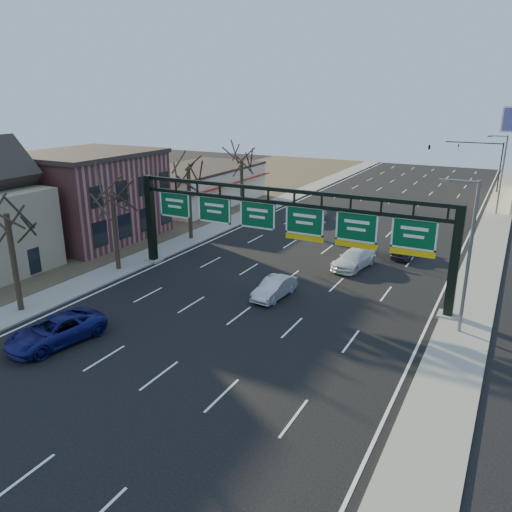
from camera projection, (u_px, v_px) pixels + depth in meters
The scene contains 20 objects.
ground at pixel (223, 328), 29.91m from camera, with size 160.00×160.00×0.00m, color black.
sidewalk_left at pixel (219, 227), 52.40m from camera, with size 3.00×120.00×0.12m, color gray.
sidewalk_right at pixel (483, 264), 40.98m from camera, with size 3.00×120.00×0.12m, color gray.
dirt_strip_left at pixel (129, 215), 57.85m from camera, with size 21.00×120.00×0.06m, color #473D2B.
lane_markings at pixel (335, 244), 46.71m from camera, with size 21.60×120.00×0.01m, color white.
sign_gantry at pixel (283, 224), 35.13m from camera, with size 24.60×1.20×7.20m.
brick_block at pixel (90, 196), 47.45m from camera, with size 10.40×12.40×8.30m.
cream_strip at pixel (198, 185), 63.11m from camera, with size 10.90×18.40×4.70m.
tree_near at pixel (3, 197), 29.94m from camera, with size 3.60×3.60×8.86m.
tree_gantry at pixel (111, 181), 37.62m from camera, with size 3.60×3.60×8.48m.
tree_mid at pixel (188, 157), 45.78m from camera, with size 3.60×3.60×9.24m.
tree_far at pixel (241, 151), 54.30m from camera, with size 3.60×3.60×8.86m.
streetlight_near at pixel (467, 250), 27.82m from camera, with size 2.15×0.22×9.00m.
streetlight_far at pixel (501, 171), 56.37m from camera, with size 2.15×0.22×9.00m.
traffic_signal_mast at pixel (456, 151), 71.86m from camera, with size 10.16×0.54×7.00m.
car_blue_suv at pixel (56, 331), 27.88m from camera, with size 2.55×5.53×1.54m, color navy.
car_silver_sedan at pixel (274, 288), 34.23m from camera, with size 1.45×4.16×1.37m, color #B7B6BC.
car_white_wagon at pixel (354, 259), 40.13m from camera, with size 2.04×5.02×1.46m, color white.
car_grey_far at pixel (405, 248), 42.91m from camera, with size 1.69×4.20×1.43m, color #3E4043.
car_silver_distant at pixel (311, 214), 54.90m from camera, with size 1.58×4.53×1.49m, color #A8A8AD.
Camera 1 is at (14.49, -22.99, 13.38)m, focal length 35.00 mm.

